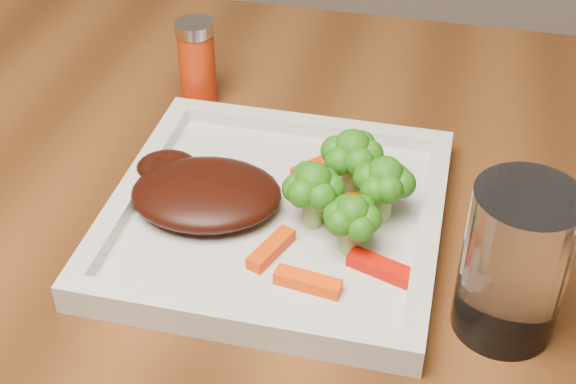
% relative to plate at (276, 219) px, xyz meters
% --- Properties ---
extents(plate, '(0.27, 0.27, 0.01)m').
position_rel_plate_xyz_m(plate, '(0.00, 0.00, 0.00)').
color(plate, silver).
rests_on(plate, dining_table).
extents(steak, '(0.14, 0.11, 0.03)m').
position_rel_plate_xyz_m(steak, '(-0.06, -0.01, 0.02)').
color(steak, black).
rests_on(steak, plate).
extents(broccoli_0, '(0.08, 0.08, 0.07)m').
position_rel_plate_xyz_m(broccoli_0, '(0.05, 0.04, 0.04)').
color(broccoli_0, '#3C7513').
rests_on(broccoli_0, plate).
extents(broccoli_1, '(0.06, 0.06, 0.06)m').
position_rel_plate_xyz_m(broccoli_1, '(0.09, 0.01, 0.04)').
color(broccoli_1, '#206B11').
rests_on(broccoli_1, plate).
extents(broccoli_2, '(0.06, 0.06, 0.06)m').
position_rel_plate_xyz_m(broccoli_2, '(0.07, -0.03, 0.04)').
color(broccoli_2, '#1B6D12').
rests_on(broccoli_2, plate).
extents(broccoli_3, '(0.06, 0.06, 0.06)m').
position_rel_plate_xyz_m(broccoli_3, '(0.03, -0.01, 0.04)').
color(broccoli_3, '#225D0F').
rests_on(broccoli_3, plate).
extents(carrot_0, '(0.05, 0.02, 0.01)m').
position_rel_plate_xyz_m(carrot_0, '(0.04, -0.08, 0.01)').
color(carrot_0, '#FA4304').
rests_on(carrot_0, plate).
extents(carrot_1, '(0.06, 0.03, 0.01)m').
position_rel_plate_xyz_m(carrot_1, '(0.10, -0.05, 0.01)').
color(carrot_1, red).
rests_on(carrot_1, plate).
extents(carrot_2, '(0.03, 0.05, 0.01)m').
position_rel_plate_xyz_m(carrot_2, '(0.01, -0.05, 0.01)').
color(carrot_2, '#E43C03').
rests_on(carrot_2, plate).
extents(carrot_4, '(0.04, 0.05, 0.01)m').
position_rel_plate_xyz_m(carrot_4, '(0.02, 0.07, 0.01)').
color(carrot_4, '#EE3103').
rests_on(carrot_4, plate).
extents(carrot_6, '(0.06, 0.04, 0.01)m').
position_rel_plate_xyz_m(carrot_6, '(0.05, 0.02, 0.01)').
color(carrot_6, '#FF5B04').
rests_on(carrot_6, plate).
extents(spice_shaker, '(0.05, 0.05, 0.09)m').
position_rel_plate_xyz_m(spice_shaker, '(-0.12, 0.17, 0.04)').
color(spice_shaker, '#B22A09').
rests_on(spice_shaker, dining_table).
extents(drinking_glass, '(0.08, 0.08, 0.12)m').
position_rel_plate_xyz_m(drinking_glass, '(0.19, -0.07, 0.05)').
color(drinking_glass, silver).
rests_on(drinking_glass, dining_table).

